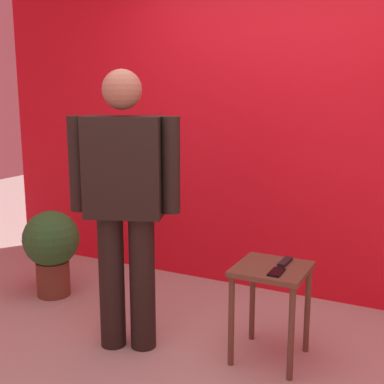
% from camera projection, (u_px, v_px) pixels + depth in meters
% --- Properties ---
extents(ground_plane, '(12.00, 12.00, 0.00)m').
position_uv_depth(ground_plane, '(171.00, 383.00, 2.85)').
color(ground_plane, '#B7B2A8').
extents(back_wall_red, '(5.15, 0.12, 3.15)m').
position_uv_depth(back_wall_red, '(270.00, 94.00, 3.95)').
color(back_wall_red, red).
rests_on(back_wall_red, ground_plane).
extents(standing_person, '(0.68, 0.38, 1.73)m').
position_uv_depth(standing_person, '(125.00, 198.00, 3.08)').
color(standing_person, black).
rests_on(standing_person, ground_plane).
extents(side_table, '(0.42, 0.42, 0.59)m').
position_uv_depth(side_table, '(271.00, 285.00, 3.03)').
color(side_table, brown).
rests_on(side_table, ground_plane).
extents(cell_phone, '(0.07, 0.14, 0.01)m').
position_uv_depth(cell_phone, '(276.00, 272.00, 2.90)').
color(cell_phone, black).
rests_on(cell_phone, side_table).
extents(tv_remote, '(0.05, 0.17, 0.02)m').
position_uv_depth(tv_remote, '(285.00, 262.00, 3.06)').
color(tv_remote, black).
rests_on(tv_remote, side_table).
extents(potted_plant, '(0.44, 0.44, 0.69)m').
position_uv_depth(potted_plant, '(52.00, 246.00, 4.00)').
color(potted_plant, brown).
rests_on(potted_plant, ground_plane).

